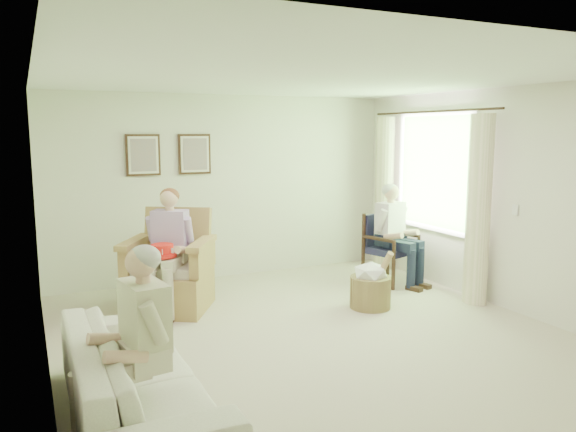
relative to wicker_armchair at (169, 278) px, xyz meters
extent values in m
plane|color=beige|center=(1.12, -1.59, -0.37)|extent=(5.50, 5.50, 0.00)
cube|color=silver|center=(1.12, 1.16, 0.93)|extent=(5.00, 0.04, 2.60)
cube|color=silver|center=(1.12, -4.34, 0.93)|extent=(5.00, 0.04, 2.60)
cube|color=silver|center=(-1.38, -1.59, 0.93)|extent=(0.04, 5.50, 2.60)
cube|color=silver|center=(3.62, -1.59, 0.93)|extent=(0.04, 5.50, 2.60)
cube|color=white|center=(1.12, -1.59, 2.23)|extent=(5.00, 5.50, 0.02)
cube|color=#2D6B23|center=(3.59, -0.39, 1.18)|extent=(0.02, 1.40, 1.50)
cube|color=white|center=(3.58, -0.39, 1.96)|extent=(0.04, 1.52, 0.06)
cube|color=white|center=(3.58, -0.39, 0.40)|extent=(0.04, 1.52, 0.06)
cylinder|color=#382114|center=(3.49, -0.39, 1.98)|extent=(0.03, 2.50, 0.03)
cylinder|color=#F7E2C1|center=(3.45, -1.37, 0.78)|extent=(0.34, 0.34, 2.30)
cylinder|color=#F7E2C1|center=(3.45, 0.59, 0.78)|extent=(0.34, 0.34, 2.30)
cube|color=#382114|center=(-0.03, 1.13, 1.41)|extent=(0.45, 0.03, 0.55)
cube|color=silver|center=(-0.03, 1.11, 1.41)|extent=(0.39, 0.01, 0.49)
cube|color=tan|center=(-0.03, 1.10, 1.41)|extent=(0.33, 0.01, 0.43)
cube|color=#382114|center=(0.67, 1.13, 1.41)|extent=(0.45, 0.03, 0.55)
cube|color=silver|center=(0.67, 1.11, 1.41)|extent=(0.39, 0.01, 0.49)
cube|color=tan|center=(0.67, 1.10, 1.41)|extent=(0.33, 0.01, 0.43)
cube|color=#A97B50|center=(0.00, -0.04, -0.14)|extent=(0.88, 0.85, 0.46)
cube|color=beige|center=(0.00, -0.07, 0.14)|extent=(0.68, 0.66, 0.11)
cube|color=#A97B50|center=(0.00, 0.32, 0.46)|extent=(0.81, 0.25, 0.69)
cube|color=#A97B50|center=(-0.41, -0.04, 0.26)|extent=(0.11, 0.79, 0.33)
cube|color=#A97B50|center=(0.41, -0.04, 0.26)|extent=(0.11, 0.79, 0.33)
cylinder|color=black|center=(2.79, -0.41, -0.17)|extent=(0.05, 0.05, 0.41)
cylinder|color=black|center=(3.35, -0.41, -0.17)|extent=(0.05, 0.05, 0.41)
cylinder|color=black|center=(2.79, 0.11, -0.17)|extent=(0.05, 0.05, 0.41)
cylinder|color=black|center=(3.35, 0.11, -0.17)|extent=(0.05, 0.05, 0.41)
cube|color=#1B1A3A|center=(3.07, -0.15, 0.08)|extent=(0.54, 0.52, 0.09)
cube|color=#1B1A3A|center=(3.07, 0.10, 0.34)|extent=(0.50, 0.07, 0.47)
imported|color=silver|center=(-0.83, -2.53, -0.04)|extent=(2.27, 0.89, 0.66)
cube|color=beige|center=(0.00, -0.07, 0.31)|extent=(0.40, 0.26, 0.16)
cube|color=#BD96D4|center=(0.00, -0.05, 0.59)|extent=(0.39, 0.24, 0.46)
sphere|color=#DDAD8E|center=(0.00, -0.06, 0.96)|extent=(0.21, 0.21, 0.21)
ellipsoid|color=brown|center=(0.00, -0.04, 0.98)|extent=(0.22, 0.22, 0.18)
cube|color=beige|center=(-0.10, -0.29, 0.26)|extent=(0.14, 0.44, 0.13)
cube|color=beige|center=(0.10, -0.29, 0.26)|extent=(0.14, 0.44, 0.13)
cylinder|color=beige|center=(-0.10, -0.49, -0.05)|extent=(0.12, 0.12, 0.58)
cylinder|color=beige|center=(0.10, -0.49, -0.05)|extent=(0.12, 0.12, 0.58)
cube|color=#171D32|center=(3.07, -0.15, 0.24)|extent=(0.40, 0.26, 0.16)
cube|color=silver|center=(3.07, -0.13, 0.52)|extent=(0.39, 0.24, 0.46)
sphere|color=#DDAD8E|center=(3.07, -0.14, 0.89)|extent=(0.21, 0.21, 0.21)
ellipsoid|color=#B7B2AD|center=(3.07, -0.11, 0.92)|extent=(0.22, 0.22, 0.18)
cube|color=#171D32|center=(2.97, -0.37, 0.19)|extent=(0.14, 0.44, 0.13)
cube|color=#171D32|center=(3.17, -0.37, 0.19)|extent=(0.14, 0.44, 0.13)
cylinder|color=#171D32|center=(2.97, -0.57, -0.09)|extent=(0.12, 0.12, 0.51)
cylinder|color=#171D32|center=(3.17, -0.57, -0.09)|extent=(0.12, 0.12, 0.51)
cube|color=beige|center=(-0.83, -2.66, 0.19)|extent=(0.42, 0.26, 0.16)
cube|color=beige|center=(-0.83, -2.64, 0.47)|extent=(0.41, 0.24, 0.46)
sphere|color=#DDAD8E|center=(-0.83, -2.65, 0.84)|extent=(0.21, 0.21, 0.21)
ellipsoid|color=#B7B2AD|center=(-0.83, -2.63, 0.87)|extent=(0.22, 0.22, 0.18)
cube|color=beige|center=(-0.93, -2.88, 0.14)|extent=(0.14, 0.44, 0.13)
cube|color=beige|center=(-0.73, -2.88, 0.14)|extent=(0.14, 0.44, 0.13)
cylinder|color=beige|center=(-0.93, -3.08, -0.11)|extent=(0.12, 0.12, 0.47)
cylinder|color=beige|center=(-0.73, -3.08, -0.11)|extent=(0.12, 0.12, 0.47)
cylinder|color=red|center=(-0.14, -0.32, 0.36)|extent=(0.31, 0.31, 0.04)
cylinder|color=red|center=(-0.14, -0.32, 0.42)|extent=(0.25, 0.25, 0.12)
cube|color=white|center=(-0.01, -0.32, 0.42)|extent=(0.04, 0.01, 0.05)
cube|color=white|center=(-0.06, -0.22, 0.42)|extent=(0.03, 0.04, 0.05)
cube|color=white|center=(-0.16, -0.19, 0.42)|extent=(0.02, 0.05, 0.05)
cube|color=white|center=(-0.25, -0.26, 0.42)|extent=(0.04, 0.03, 0.05)
cube|color=white|center=(-0.25, -0.37, 0.42)|extent=(0.04, 0.03, 0.05)
cube|color=white|center=(-0.16, -0.44, 0.42)|extent=(0.02, 0.05, 0.05)
cube|color=white|center=(-0.06, -0.42, 0.42)|extent=(0.03, 0.04, 0.05)
cylinder|color=tan|center=(2.18, -0.99, -0.18)|extent=(0.57, 0.57, 0.38)
ellipsoid|color=white|center=(2.18, -0.99, 0.06)|extent=(0.43, 0.43, 0.26)
cylinder|color=#A57F56|center=(2.29, -1.04, 0.06)|extent=(0.19, 0.35, 0.57)
camera|label=1|loc=(-1.48, -6.43, 1.72)|focal=35.00mm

